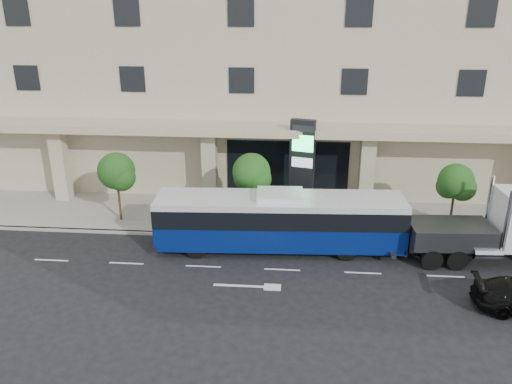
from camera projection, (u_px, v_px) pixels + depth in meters
The scene contains 10 objects.
ground at pixel (283, 256), 26.38m from camera, with size 120.00×120.00×0.00m, color black.
sidewalk at pixel (286, 217), 31.02m from camera, with size 120.00×6.00×0.15m, color gray.
curb at pixel (284, 238), 28.22m from camera, with size 120.00×0.30×0.15m, color gray.
convention_center at pixel (292, 40), 37.25m from camera, with size 60.00×17.60×20.00m.
tree_left at pixel (117, 174), 29.40m from camera, with size 2.27×2.20×4.22m.
tree_mid at pixel (252, 175), 28.73m from camera, with size 2.28×2.20×4.38m.
tree_right at pixel (456, 184), 27.93m from camera, with size 2.10×2.00×4.04m.
city_bus at pixel (279, 220), 26.54m from camera, with size 13.22×3.41×3.32m.
tow_truck at pixel (499, 230), 25.29m from camera, with size 9.40×2.72×4.27m.
signage_pylon at pixel (302, 167), 30.45m from camera, with size 1.56×0.92×5.94m.
Camera 1 is at (0.50, -23.53, 12.46)m, focal length 35.00 mm.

